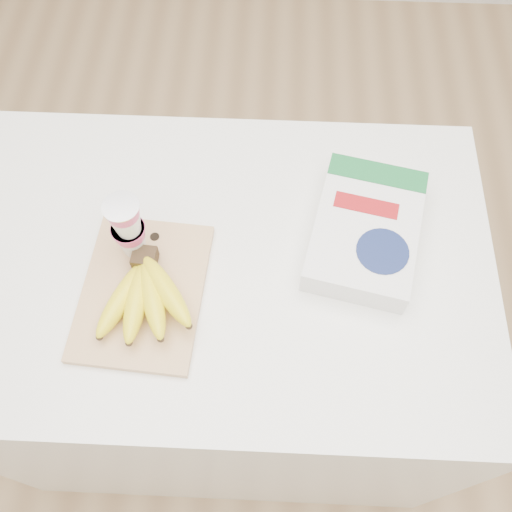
{
  "coord_description": "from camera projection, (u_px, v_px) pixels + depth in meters",
  "views": [
    {
      "loc": [
        0.1,
        -0.57,
        1.93
      ],
      "look_at": [
        0.08,
        -0.01,
        0.91
      ],
      "focal_mm": 40.0,
      "sensor_mm": 36.0,
      "label": 1
    }
  ],
  "objects": [
    {
      "name": "table",
      "position": [
        229.0,
        333.0,
        1.59
      ],
      "size": [
        1.16,
        0.78,
        0.87
      ],
      "primitive_type": "cube",
      "color": "white",
      "rests_on": "ground"
    },
    {
      "name": "bananas",
      "position": [
        144.0,
        295.0,
        1.11
      ],
      "size": [
        0.21,
        0.21,
        0.07
      ],
      "color": "#382816",
      "rests_on": "cutting_board"
    },
    {
      "name": "room",
      "position": [
        201.0,
        95.0,
        0.79
      ],
      "size": [
        4.0,
        4.0,
        4.0
      ],
      "color": "tan",
      "rests_on": "ground"
    },
    {
      "name": "yogurt_stack",
      "position": [
        128.0,
        227.0,
        1.12
      ],
      "size": [
        0.07,
        0.07,
        0.17
      ],
      "color": "white",
      "rests_on": "cutting_board"
    },
    {
      "name": "cereal_box",
      "position": [
        366.0,
        230.0,
        1.2
      ],
      "size": [
        0.27,
        0.35,
        0.07
      ],
      "rotation": [
        0.0,
        0.0,
        -0.22
      ],
      "color": "white",
      "rests_on": "table"
    },
    {
      "name": "cutting_board",
      "position": [
        143.0,
        291.0,
        1.16
      ],
      "size": [
        0.27,
        0.35,
        0.02
      ],
      "primitive_type": "cube",
      "rotation": [
        0.0,
        0.0,
        -0.08
      ],
      "color": "#DFA77A",
      "rests_on": "table"
    }
  ]
}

